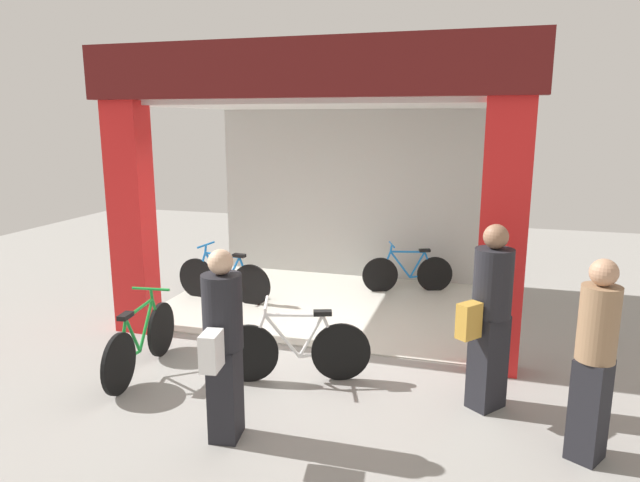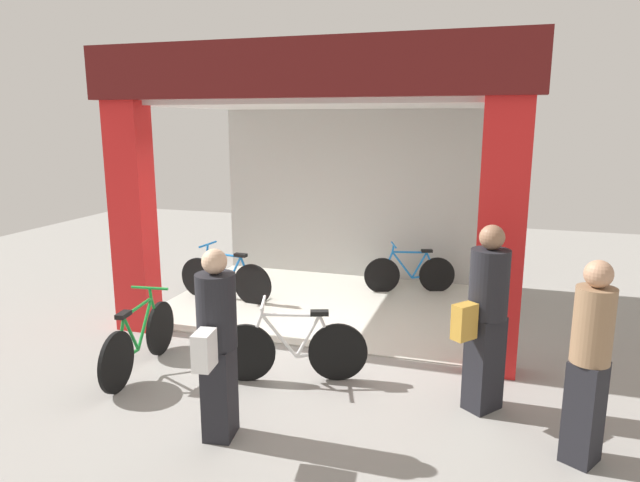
# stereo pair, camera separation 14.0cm
# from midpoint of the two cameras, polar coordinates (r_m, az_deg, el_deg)

# --- Properties ---
(ground_plane) EXTENTS (17.96, 17.96, 0.00)m
(ground_plane) POSITION_cam_midpoint_polar(r_m,az_deg,el_deg) (7.03, -2.53, -10.59)
(ground_plane) COLOR gray
(ground_plane) RESTS_ON ground
(shop_facade) EXTENTS (5.18, 3.65, 3.57)m
(shop_facade) POSITION_cam_midpoint_polar(r_m,az_deg,el_deg) (8.14, 1.19, 6.48)
(shop_facade) COLOR beige
(shop_facade) RESTS_ON ground
(bicycle_inside_0) EXTENTS (1.58, 0.43, 0.87)m
(bicycle_inside_0) POSITION_cam_midpoint_polar(r_m,az_deg,el_deg) (8.73, -10.10, -3.80)
(bicycle_inside_0) COLOR black
(bicycle_inside_0) RESTS_ON ground
(bicycle_inside_1) EXTENTS (1.38, 0.54, 0.80)m
(bicycle_inside_1) POSITION_cam_midpoint_polar(r_m,az_deg,el_deg) (9.16, 8.38, -3.18)
(bicycle_inside_1) COLOR black
(bicycle_inside_1) RESTS_ON ground
(bicycle_parked_0) EXTENTS (0.44, 1.59, 0.88)m
(bicycle_parked_0) POSITION_cam_midpoint_polar(r_m,az_deg,el_deg) (6.55, -18.11, -9.64)
(bicycle_parked_0) COLOR black
(bicycle_parked_0) RESTS_ON ground
(bicycle_parked_1) EXTENTS (1.53, 0.58, 0.88)m
(bicycle_parked_1) POSITION_cam_midpoint_polar(r_m,az_deg,el_deg) (6.07, -3.15, -10.81)
(bicycle_parked_1) COLOR black
(bicycle_parked_1) RESTS_ON ground
(pedestrian_0) EXTENTS (0.56, 0.62, 1.79)m
(pedestrian_0) POSITION_cam_midpoint_polar(r_m,az_deg,el_deg) (5.53, 15.98, -7.12)
(pedestrian_0) COLOR black
(pedestrian_0) RESTS_ON ground
(pedestrian_1) EXTENTS (0.41, 0.41, 1.68)m
(pedestrian_1) POSITION_cam_midpoint_polar(r_m,az_deg,el_deg) (5.02, 25.13, -10.79)
(pedestrian_1) COLOR black
(pedestrian_1) RESTS_ON ground
(pedestrian_2) EXTENTS (0.38, 0.62, 1.68)m
(pedestrian_2) POSITION_cam_midpoint_polar(r_m,az_deg,el_deg) (4.92, -10.55, -10.12)
(pedestrian_2) COLOR black
(pedestrian_2) RESTS_ON ground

